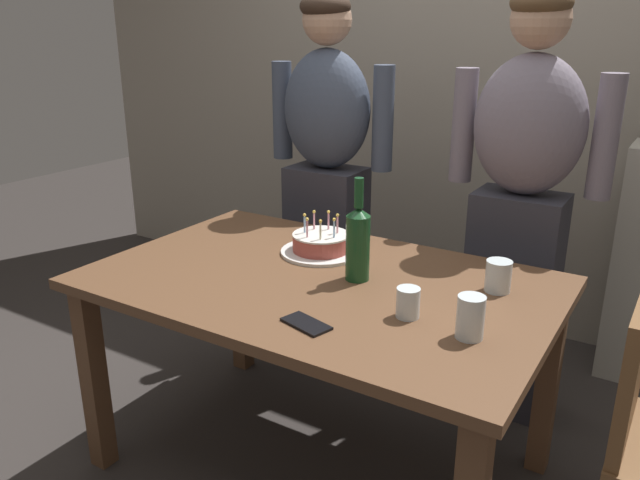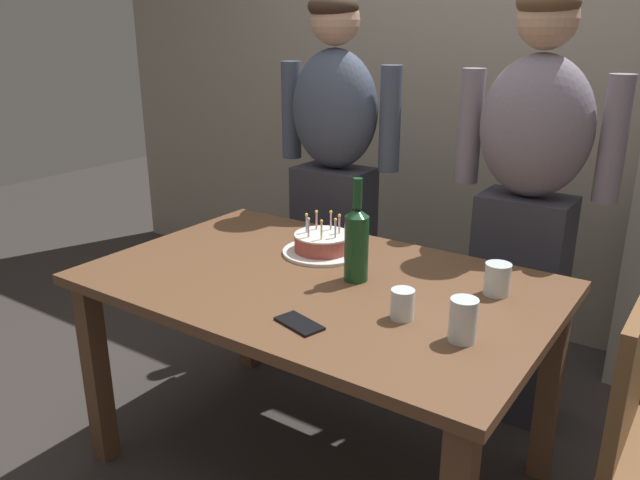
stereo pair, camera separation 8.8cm
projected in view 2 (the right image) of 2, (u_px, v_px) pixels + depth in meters
ground_plane at (318, 464)px, 2.29m from camera, size 10.00×10.00×0.00m
back_wall at (496, 74)px, 3.08m from camera, size 5.20×0.10×2.60m
dining_table at (318, 305)px, 2.09m from camera, size 1.50×0.96×0.74m
birthday_cake at (323, 245)px, 2.26m from camera, size 0.29×0.29×0.15m
water_glass_near at (497, 279)px, 1.91m from camera, size 0.08×0.08×0.10m
water_glass_far at (463, 320)px, 1.63m from camera, size 0.07×0.07×0.12m
water_glass_side at (402, 304)px, 1.76m from camera, size 0.07×0.07×0.09m
wine_bottle at (357, 242)px, 2.00m from camera, size 0.08×0.08×0.34m
cell_phone at (299, 324)px, 1.73m from camera, size 0.16×0.11×0.01m
person_man_bearded at (334, 178)px, 2.83m from camera, size 0.61×0.27×1.66m
person_woman_cardigan at (527, 208)px, 2.36m from camera, size 0.61×0.27×1.66m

